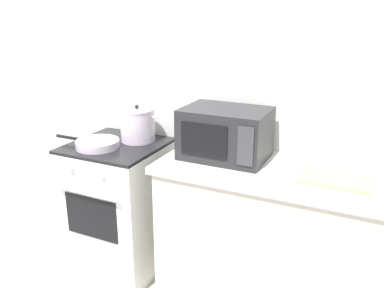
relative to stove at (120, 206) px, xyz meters
name	(u,v)px	position (x,y,z in m)	size (l,w,h in m)	color
back_wall	(229,93)	(0.65, 0.37, 0.79)	(4.40, 0.10, 2.50)	silver
lower_cabinet_right	(301,251)	(1.25, 0.02, -0.02)	(1.64, 0.56, 0.88)	beige
countertop_right	(308,178)	(1.25, 0.02, 0.44)	(1.70, 0.60, 0.04)	beige
stove	(120,206)	(0.00, 0.00, 0.00)	(0.60, 0.64, 0.92)	white
stock_pot	(138,125)	(0.09, 0.13, 0.57)	(0.32, 0.24, 0.25)	silver
frying_pan	(97,144)	(-0.07, -0.11, 0.48)	(0.48, 0.28, 0.05)	silver
microwave	(225,133)	(0.74, 0.08, 0.61)	(0.50, 0.37, 0.30)	#232326
cutting_board	(336,178)	(1.39, 0.00, 0.47)	(0.36, 0.26, 0.02)	tan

